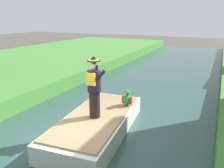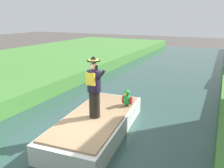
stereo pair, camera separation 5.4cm
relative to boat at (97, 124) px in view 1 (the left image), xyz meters
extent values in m
plane|color=#4C4742|center=(0.00, -0.80, -0.40)|extent=(80.00, 80.00, 0.00)
cube|color=#2D4C47|center=(0.00, -0.80, -0.35)|extent=(6.81, 48.00, 0.10)
cube|color=silver|center=(0.00, 0.00, -0.02)|extent=(2.24, 4.37, 0.56)
cube|color=#997A56|center=(0.00, 0.00, 0.28)|extent=(2.06, 4.02, 0.05)
cylinder|color=black|center=(0.03, -0.15, 0.72)|extent=(0.32, 0.32, 0.82)
cylinder|color=black|center=(0.03, -0.15, 1.44)|extent=(0.40, 0.40, 0.62)
cube|color=gold|center=(0.03, -0.34, 1.54)|extent=(0.28, 0.06, 0.36)
sphere|color=#DBA884|center=(0.03, -0.15, 1.86)|extent=(0.23, 0.23, 0.23)
cylinder|color=black|center=(0.03, -0.15, 2.03)|extent=(0.38, 0.38, 0.03)
cone|color=black|center=(0.03, -0.15, 2.10)|extent=(0.26, 0.26, 0.12)
cylinder|color=gold|center=(0.03, -0.15, 2.05)|extent=(0.29, 0.29, 0.02)
cylinder|color=black|center=(0.25, -0.19, 1.62)|extent=(0.38, 0.09, 0.43)
cube|color=black|center=(0.16, -0.21, 1.85)|extent=(0.03, 0.08, 0.15)
ellipsoid|color=green|center=(0.55, 1.13, 0.51)|extent=(0.26, 0.32, 0.40)
sphere|color=green|center=(0.55, 1.09, 0.78)|extent=(0.20, 0.20, 0.20)
cone|color=yellow|center=(0.55, 0.99, 0.77)|extent=(0.09, 0.09, 0.09)
ellipsoid|color=red|center=(0.41, 1.13, 0.51)|extent=(0.08, 0.20, 0.32)
ellipsoid|color=red|center=(0.69, 1.13, 0.51)|extent=(0.08, 0.20, 0.32)
camera|label=1|loc=(3.20, -5.50, 3.21)|focal=35.91mm
camera|label=2|loc=(3.25, -5.48, 3.21)|focal=35.91mm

